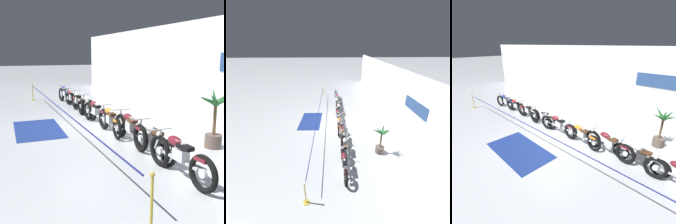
{
  "view_description": "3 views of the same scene",
  "coord_description": "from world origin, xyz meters",
  "views": [
    {
      "loc": [
        10.28,
        -3.12,
        2.77
      ],
      "look_at": [
        0.42,
        0.99,
        0.55
      ],
      "focal_mm": 45.0,
      "sensor_mm": 36.0,
      "label": 1
    },
    {
      "loc": [
        10.96,
        0.05,
        5.91
      ],
      "look_at": [
        0.05,
        0.49,
        0.86
      ],
      "focal_mm": 24.0,
      "sensor_mm": 36.0,
      "label": 2
    },
    {
      "loc": [
        5.71,
        -5.04,
        4.32
      ],
      "look_at": [
        -0.53,
        1.37,
        0.8
      ],
      "focal_mm": 28.0,
      "sensor_mm": 36.0,
      "label": 3
    }
  ],
  "objects": [
    {
      "name": "ground_plane",
      "position": [
        0.0,
        0.0,
        0.0
      ],
      "size": [
        120.0,
        120.0,
        0.0
      ],
      "primitive_type": "plane",
      "color": "#B2B7BC"
    },
    {
      "name": "back_wall",
      "position": [
        0.01,
        5.12,
        2.1
      ],
      "size": [
        28.0,
        0.29,
        4.2
      ],
      "color": "white",
      "rests_on": "ground"
    },
    {
      "name": "motorcycle_blue_0",
      "position": [
        -5.47,
        0.53,
        0.48
      ],
      "size": [
        2.22,
        0.62,
        0.98
      ],
      "color": "black",
      "rests_on": "ground"
    },
    {
      "name": "motorcycle_red_1",
      "position": [
        -4.14,
        0.55,
        0.46
      ],
      "size": [
        2.35,
        0.62,
        0.92
      ],
      "color": "black",
      "rests_on": "ground"
    },
    {
      "name": "motorcycle_cream_2",
      "position": [
        -2.78,
        0.51,
        0.48
      ],
      "size": [
        2.32,
        0.62,
        0.98
      ],
      "color": "black",
      "rests_on": "ground"
    },
    {
      "name": "motorcycle_cream_3",
      "position": [
        -1.41,
        0.6,
        0.47
      ],
      "size": [
        2.2,
        0.62,
        0.95
      ],
      "color": "black",
      "rests_on": "ground"
    },
    {
      "name": "motorcycle_maroon_4",
      "position": [
        -0.07,
        0.47,
        0.47
      ],
      "size": [
        2.45,
        0.62,
        0.96
      ],
      "color": "black",
      "rests_on": "ground"
    },
    {
      "name": "motorcycle_orange_5",
      "position": [
        1.38,
        0.51,
        0.47
      ],
      "size": [
        2.22,
        0.62,
        0.94
      ],
      "color": "black",
      "rests_on": "ground"
    },
    {
      "name": "motorcycle_maroon_6",
      "position": [
        2.7,
        0.64,
        0.49
      ],
      "size": [
        2.35,
        0.62,
        0.98
      ],
      "color": "black",
      "rests_on": "ground"
    },
    {
      "name": "motorcycle_silver_7",
      "position": [
        3.95,
        0.73,
        0.46
      ],
      "size": [
        2.17,
        0.62,
        0.93
      ],
      "color": "black",
      "rests_on": "ground"
    },
    {
      "name": "motorcycle_maroon_8",
      "position": [
        5.34,
        0.58,
        0.49
      ],
      "size": [
        2.34,
        0.62,
        0.98
      ],
      "color": "black",
      "rests_on": "ground"
    },
    {
      "name": "potted_palm_left_of_row",
      "position": [
        4.0,
        2.79,
        0.86
      ],
      "size": [
        1.05,
        1.11,
        1.84
      ],
      "color": "brown",
      "rests_on": "ground"
    },
    {
      "name": "stanchion_far_left",
      "position": [
        -1.64,
        -1.07,
        0.77
      ],
      "size": [
        13.95,
        0.28,
        1.05
      ],
      "color": "gold",
      "rests_on": "ground"
    },
    {
      "name": "stanchion_mid_left",
      "position": [
        6.93,
        -1.07,
        0.36
      ],
      "size": [
        0.28,
        0.28,
        1.05
      ],
      "color": "gold",
      "rests_on": "ground"
    },
    {
      "name": "floor_banner",
      "position": [
        -0.16,
        -1.77,
        0.0
      ],
      "size": [
        3.11,
        1.76,
        0.01
      ],
      "primitive_type": "cube",
      "rotation": [
        0.0,
        0.0,
        -0.03
      ],
      "color": "navy",
      "rests_on": "ground"
    }
  ]
}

